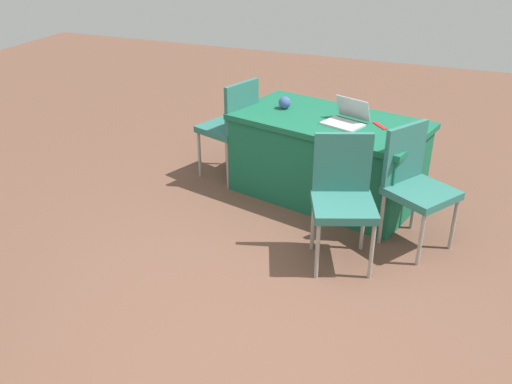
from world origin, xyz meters
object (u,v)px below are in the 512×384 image
chair_tucked_right (415,181)px  chair_near_front (343,193)px  chair_tucked_left (232,123)px  table_foreground (327,158)px  yarn_ball (285,103)px  scissors_red (380,126)px  laptop_silver (346,119)px

chair_tucked_right → chair_near_front: bearing=-14.6°
chair_near_front → chair_tucked_left: (1.30, -0.98, 0.02)m
table_foreground → yarn_ball: size_ratio=16.37×
table_foreground → chair_near_front: (-0.37, 0.95, 0.17)m
chair_tucked_left → scissors_red: 1.38m
chair_tucked_right → scissors_red: bearing=-110.6°
chair_tucked_right → yarn_ball: chair_tucked_right is taller
chair_near_front → chair_tucked_left: size_ratio=0.98×
chair_near_front → laptop_silver: bearing=-97.8°
chair_near_front → yarn_ball: bearing=-73.7°
laptop_silver → table_foreground: bearing=-6.0°
chair_tucked_right → yarn_ball: 1.44m
yarn_ball → scissors_red: bearing=171.2°
chair_tucked_right → scissors_red: 0.67m
table_foreground → scissors_red: bearing=176.0°
laptop_silver → scissors_red: 0.29m
chair_tucked_left → laptop_silver: (-1.09, 0.10, 0.22)m
laptop_silver → yarn_ball: bearing=3.6°
chair_tucked_left → yarn_ball: (-0.49, -0.08, 0.23)m
scissors_red → chair_tucked_right: bearing=-4.1°
chair_near_front → scissors_red: (-0.07, -0.92, 0.20)m
chair_tucked_right → scissors_red: (0.38, -0.50, 0.21)m
table_foreground → yarn_ball: yarn_ball is taller
table_foreground → chair_near_front: bearing=111.0°
table_foreground → scissors_red: scissors_red is taller
chair_near_front → scissors_red: bearing=-115.6°
chair_near_front → laptop_silver: size_ratio=2.38×
chair_tucked_left → chair_tucked_right: bearing=-88.4°
chair_near_front → chair_tucked_left: chair_tucked_left is taller
scissors_red → table_foreground: bearing=-135.1°
chair_near_front → scissors_red: size_ratio=5.29×
yarn_ball → chair_tucked_left: bearing=9.6°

